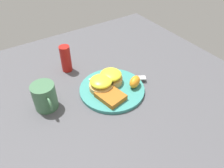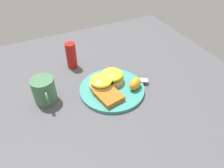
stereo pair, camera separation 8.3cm
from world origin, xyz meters
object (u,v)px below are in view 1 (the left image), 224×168
hashbrown_patty (111,96)px  cup (45,97)px  orange_wedge (135,82)px  sandwich_benedict_left (111,77)px  condiment_bottle (66,59)px  fork (122,78)px  sandwich_benedict_right (101,84)px

hashbrown_patty → cup: (-0.10, -0.21, 0.03)m
orange_wedge → cup: bearing=-106.2°
sandwich_benedict_left → cup: 0.26m
condiment_bottle → hashbrown_patty: bearing=11.7°
sandwich_benedict_left → fork: bearing=80.7°
cup → orange_wedge: bearing=73.8°
fork → orange_wedge: bearing=14.1°
cup → condiment_bottle: 0.23m
hashbrown_patty → orange_wedge: 0.12m
fork → cup: 0.31m
sandwich_benedict_right → fork: 0.10m
sandwich_benedict_left → orange_wedge: bearing=41.7°
orange_wedge → condiment_bottle: condiment_bottle is taller
fork → sandwich_benedict_right: bearing=-86.3°
sandwich_benedict_right → cup: bearing=-100.0°
sandwich_benedict_right → condiment_bottle: 0.21m
sandwich_benedict_left → orange_wedge: sandwich_benedict_left is taller
sandwich_benedict_right → cup: size_ratio=0.81×
sandwich_benedict_left → condiment_bottle: (-0.19, -0.11, 0.02)m
sandwich_benedict_right → condiment_bottle: condiment_bottle is taller
fork → condiment_bottle: condiment_bottle is taller
hashbrown_patty → orange_wedge: bearing=92.6°
sandwich_benedict_right → condiment_bottle: bearing=-165.4°
condiment_bottle → orange_wedge: bearing=33.1°
sandwich_benedict_right → hashbrown_patty: sandwich_benedict_right is taller
fork → cup: (-0.03, -0.31, 0.03)m
cup → condiment_bottle: size_ratio=0.97×
hashbrown_patty → sandwich_benedict_left: bearing=146.7°
orange_wedge → fork: (-0.06, -0.02, -0.02)m
orange_wedge → fork: orange_wedge is taller
hashbrown_patty → condiment_bottle: (-0.26, -0.05, 0.03)m
hashbrown_patty → fork: 0.12m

